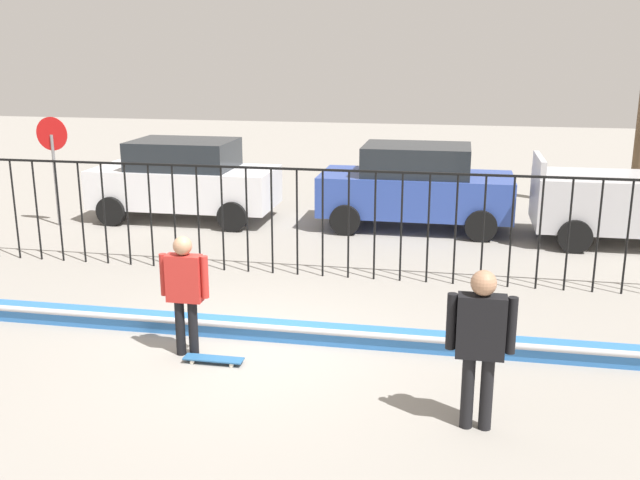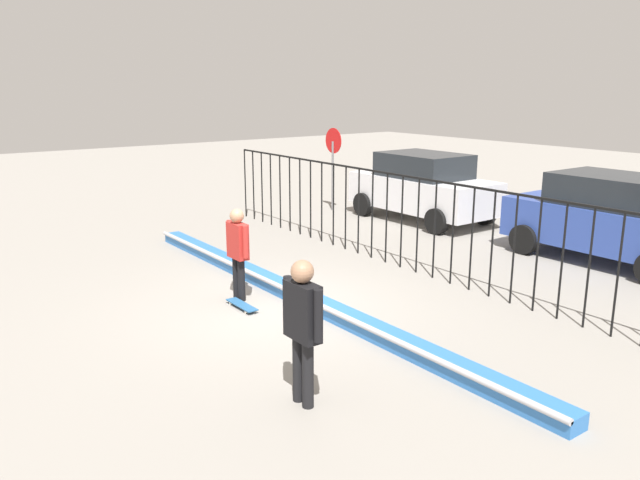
% 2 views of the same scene
% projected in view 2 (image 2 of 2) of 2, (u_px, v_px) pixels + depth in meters
% --- Properties ---
extents(ground_plane, '(60.00, 60.00, 0.00)m').
position_uv_depth(ground_plane, '(275.00, 306.00, 10.92)').
color(ground_plane, gray).
extents(bowl_coping_ledge, '(11.00, 0.40, 0.27)m').
position_uv_depth(bowl_coping_ledge, '(297.00, 294.00, 11.15)').
color(bowl_coping_ledge, '#2D6BB7').
rests_on(bowl_coping_ledge, ground).
extents(perimeter_fence, '(14.04, 0.04, 1.97)m').
position_uv_depth(perimeter_fence, '(418.00, 215.00, 12.60)').
color(perimeter_fence, black).
rests_on(perimeter_fence, ground).
extents(skateboarder, '(0.67, 0.25, 1.66)m').
position_uv_depth(skateboarder, '(238.00, 246.00, 11.03)').
color(skateboarder, black).
rests_on(skateboarder, ground).
extents(skateboard, '(0.80, 0.20, 0.07)m').
position_uv_depth(skateboard, '(242.00, 305.00, 10.80)').
color(skateboard, '#26598C').
rests_on(skateboard, ground).
extents(camera_operator, '(0.73, 0.27, 1.81)m').
position_uv_depth(camera_operator, '(303.00, 319.00, 7.32)').
color(camera_operator, black).
rests_on(camera_operator, ground).
extents(parked_car_white, '(4.30, 2.12, 1.90)m').
position_uv_depth(parked_car_white, '(423.00, 186.00, 17.64)').
color(parked_car_white, silver).
rests_on(parked_car_white, ground).
extents(parked_car_blue, '(4.30, 2.12, 1.90)m').
position_uv_depth(parked_car_blue, '(611.00, 218.00, 13.47)').
color(parked_car_blue, '#2D479E').
rests_on(parked_car_blue, ground).
extents(stop_sign, '(0.76, 0.07, 2.50)m').
position_uv_depth(stop_sign, '(333.00, 158.00, 18.92)').
color(stop_sign, slate).
rests_on(stop_sign, ground).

